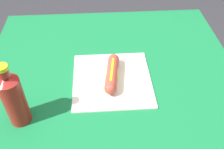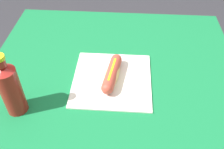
{
  "view_description": "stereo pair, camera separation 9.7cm",
  "coord_description": "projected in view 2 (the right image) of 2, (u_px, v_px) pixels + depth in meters",
  "views": [
    {
      "loc": [
        0.63,
        -0.05,
        1.44
      ],
      "look_at": [
        -0.08,
        -0.0,
        0.78
      ],
      "focal_mm": 41.01,
      "sensor_mm": 36.0,
      "label": 1
    },
    {
      "loc": [
        0.63,
        0.05,
        1.44
      ],
      "look_at": [
        -0.08,
        -0.0,
        0.78
      ],
      "focal_mm": 41.01,
      "sensor_mm": 36.0,
      "label": 2
    }
  ],
  "objects": [
    {
      "name": "paper_wrapper",
      "position": [
        112.0,
        80.0,
        0.99
      ],
      "size": [
        0.31,
        0.3,
        0.01
      ],
      "primitive_type": "cube",
      "rotation": [
        0.0,
        0.0,
        0.0
      ],
      "color": "silver",
      "rests_on": "dining_table"
    },
    {
      "name": "hot_dog",
      "position": [
        112.0,
        74.0,
        0.97
      ],
      "size": [
        0.21,
        0.08,
        0.05
      ],
      "color": "#E5BC75",
      "rests_on": "paper_wrapper"
    },
    {
      "name": "soda_bottle",
      "position": [
        10.0,
        88.0,
        0.82
      ],
      "size": [
        0.07,
        0.07,
        0.24
      ],
      "color": "maroon",
      "rests_on": "dining_table"
    },
    {
      "name": "dining_table",
      "position": [
        111.0,
        115.0,
        1.01
      ],
      "size": [
        1.19,
        1.02,
        0.75
      ],
      "color": "brown",
      "rests_on": "ground"
    }
  ]
}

